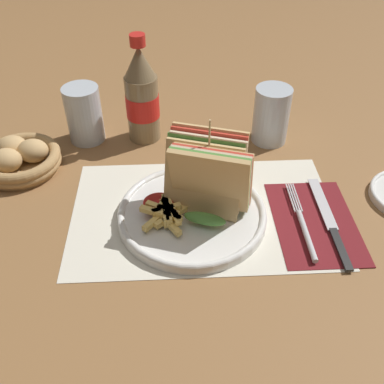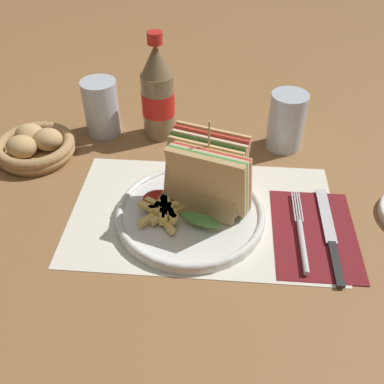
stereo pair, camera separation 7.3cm
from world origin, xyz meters
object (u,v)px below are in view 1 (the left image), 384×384
Objects in this scene: knife at (329,221)px; fork at (304,227)px; glass_near at (271,119)px; plate_main at (193,214)px; coke_bottle_near at (142,97)px; bread_basket at (19,159)px; club_sandwich at (208,176)px; glass_far at (85,117)px.

fork is at bearing -162.12° from knife.
plate_main is at bearing -126.45° from glass_near.
coke_bottle_near reaches higher than bread_basket.
club_sandwich is 0.76× the size of knife.
coke_bottle_near is 1.43× the size of bread_basket.
club_sandwich is at bearing 169.62° from knife.
knife is at bearing -5.91° from plate_main.
glass_near is at bearing 8.49° from bread_basket.
bread_basket is (-0.23, -0.10, -0.07)m from coke_bottle_near.
knife is at bearing -77.55° from glass_near.
glass_far is at bearing -179.51° from coke_bottle_near.
coke_bottle_near reaches higher than glass_near.
bread_basket reaches higher than fork.
coke_bottle_near is 0.12m from glass_far.
glass_far is at bearing 147.52° from knife.
club_sandwich is at bearing 28.10° from plate_main.
coke_bottle_near reaches higher than plate_main.
glass_near reaches higher than fork.
coke_bottle_near is at bearing 174.77° from glass_near.
knife is at bearing -10.47° from club_sandwich.
knife is 1.01× the size of coke_bottle_near.
coke_bottle_near is at bearing 132.45° from fork.
bread_basket is (-0.49, 0.19, 0.01)m from fork.
glass_far is (-0.20, 0.25, 0.04)m from plate_main.
knife is at bearing 17.88° from fork.
club_sandwich reaches higher than glass_near.
bread_basket is at bearing 161.83° from knife.
coke_bottle_near is at bearing 109.01° from plate_main.
plate_main is 0.28m from coke_bottle_near.
club_sandwich is at bearing -123.71° from glass_near.
fork reaches higher than knife.
plate_main is 0.18m from fork.
club_sandwich reaches higher than fork.
coke_bottle_near is at bearing 138.60° from knife.
knife is 1.89× the size of glass_far.
glass_far is at bearing 134.12° from club_sandwich.
glass_far reaches higher than knife.
glass_far reaches higher than plate_main.
plate_main reaches higher than fork.
glass_near is (0.14, 0.21, -0.03)m from club_sandwich.
fork is at bearing -18.73° from club_sandwich.
club_sandwich is 0.33m from glass_far.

